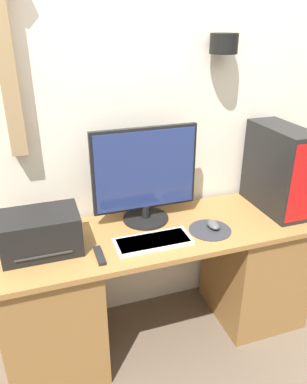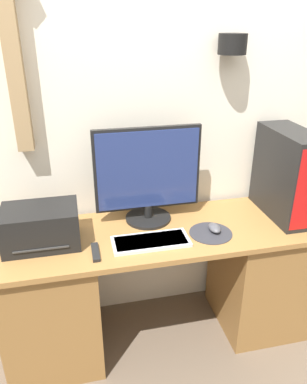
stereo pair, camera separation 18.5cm
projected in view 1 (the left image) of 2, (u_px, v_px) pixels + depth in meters
ground_plane at (179, 367)px, 2.12m from camera, size 12.00×12.00×0.00m
wall_back at (142, 104)px, 2.08m from camera, size 6.40×0.20×2.74m
desk at (162, 282)px, 2.21m from camera, size 1.79×0.57×0.75m
monitor at (145, 175)px, 2.04m from camera, size 0.59×0.26×0.54m
keyboard at (153, 241)px, 1.93m from camera, size 0.40×0.17×0.02m
mousepad at (210, 230)px, 2.05m from camera, size 0.23×0.23×0.00m
mouse at (213, 225)px, 2.06m from camera, size 0.06×0.10×0.04m
computer_tower at (279, 169)px, 2.19m from camera, size 0.20×0.46×0.50m
printer at (41, 233)px, 1.83m from camera, size 0.38×0.26×0.20m
remote_control at (100, 256)px, 1.82m from camera, size 0.04×0.15×0.02m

